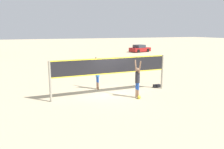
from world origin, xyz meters
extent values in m
plane|color=#C6B28C|center=(0.00, 0.00, 0.00)|extent=(200.00, 200.00, 0.00)
cylinder|color=gray|center=(-3.79, 0.00, 1.18)|extent=(0.13, 0.13, 2.36)
cylinder|color=gray|center=(3.79, 0.00, 1.18)|extent=(0.13, 0.13, 2.36)
cube|color=black|center=(0.00, 0.00, 1.86)|extent=(7.44, 0.02, 1.01)
cube|color=yellow|center=(0.00, 0.00, 2.33)|extent=(7.44, 0.03, 0.06)
cube|color=yellow|center=(0.00, 0.00, 1.38)|extent=(7.44, 0.03, 0.06)
cylinder|color=#8C664C|center=(1.14, -1.33, 0.26)|extent=(0.11, 0.11, 0.51)
cylinder|color=#1E47A5|center=(1.14, -1.33, 0.72)|extent=(0.12, 0.12, 0.42)
cylinder|color=#8C664C|center=(1.14, -1.13, 0.26)|extent=(0.11, 0.11, 0.51)
cylinder|color=#1E47A5|center=(1.14, -1.13, 0.72)|extent=(0.12, 0.12, 0.42)
cylinder|color=#26262D|center=(1.14, -1.23, 1.26)|extent=(0.28, 0.28, 0.66)
sphere|color=#8C664C|center=(1.14, -1.23, 1.72)|extent=(0.26, 0.26, 0.26)
cylinder|color=#8C664C|center=(1.14, -1.48, 1.92)|extent=(0.08, 0.23, 0.74)
cylinder|color=#8C664C|center=(1.14, -0.98, 1.92)|extent=(0.08, 0.23, 0.74)
cylinder|color=#8C664C|center=(-0.42, 1.68, 0.25)|extent=(0.11, 0.11, 0.50)
cylinder|color=#1E47A5|center=(-0.42, 1.68, 0.70)|extent=(0.12, 0.12, 0.41)
cylinder|color=#8C664C|center=(-0.42, 1.48, 0.25)|extent=(0.11, 0.11, 0.50)
cylinder|color=#1E47A5|center=(-0.42, 1.48, 0.70)|extent=(0.12, 0.12, 0.41)
cylinder|color=#3372BF|center=(-0.42, 1.58, 1.22)|extent=(0.28, 0.28, 0.64)
sphere|color=#8C664C|center=(-0.42, 1.58, 1.66)|extent=(0.25, 0.25, 0.25)
cylinder|color=#8C664C|center=(-0.42, 1.82, 1.86)|extent=(0.08, 0.23, 0.71)
cylinder|color=#8C664C|center=(-0.42, 1.33, 1.86)|extent=(0.08, 0.23, 0.71)
sphere|color=yellow|center=(1.13, -1.49, 0.11)|extent=(0.21, 0.21, 0.21)
cube|color=black|center=(3.65, 0.38, 0.11)|extent=(0.52, 0.24, 0.21)
cube|color=maroon|center=(15.94, 24.12, 0.49)|extent=(4.40, 2.79, 0.72)
cube|color=#2D333D|center=(15.74, 24.07, 1.12)|extent=(2.19, 2.12, 0.54)
cylinder|color=black|center=(16.95, 25.29, 0.32)|extent=(0.67, 0.37, 0.64)
cylinder|color=black|center=(17.38, 23.55, 0.32)|extent=(0.67, 0.37, 0.64)
cylinder|color=black|center=(14.50, 24.69, 0.32)|extent=(0.67, 0.37, 0.64)
cylinder|color=black|center=(14.93, 22.95, 0.32)|extent=(0.67, 0.37, 0.64)
camera|label=1|loc=(-5.20, -12.38, 4.00)|focal=35.00mm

